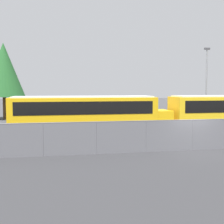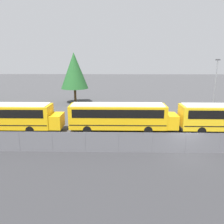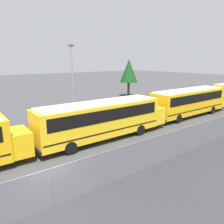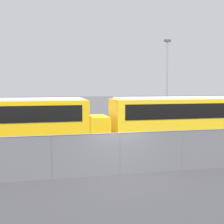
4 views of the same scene
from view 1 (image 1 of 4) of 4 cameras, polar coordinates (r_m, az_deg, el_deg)
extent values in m
plane|color=#424244|center=(20.15, 14.47, -6.77)|extent=(200.00, 200.00, 0.00)
cube|color=#9EA0A5|center=(19.99, 14.52, -4.10)|extent=(90.68, 0.03, 1.90)
cube|color=slate|center=(19.98, 14.53, -4.10)|extent=(90.68, 0.01, 1.90)
cylinder|color=slate|center=(19.88, 14.57, -1.39)|extent=(90.68, 0.05, 0.05)
cylinder|color=slate|center=(18.04, -12.52, -4.97)|extent=(0.07, 0.07, 1.90)
cylinder|color=slate|center=(18.22, -2.94, -4.78)|extent=(0.07, 0.07, 1.90)
cylinder|color=slate|center=(18.88, 6.20, -4.47)|extent=(0.07, 0.07, 1.90)
cylinder|color=slate|center=(19.99, 14.52, -4.10)|extent=(0.07, 0.07, 1.90)
cube|color=yellow|center=(24.05, -5.17, -0.49)|extent=(11.08, 2.58, 2.66)
cube|color=black|center=(24.00, -5.18, 0.91)|extent=(10.20, 2.62, 0.96)
cube|color=black|center=(24.12, -5.16, -2.25)|extent=(10.86, 2.61, 0.10)
cube|color=yellow|center=(25.51, 8.85, -1.45)|extent=(1.33, 2.37, 1.60)
cube|color=black|center=(24.23, -18.43, -3.46)|extent=(0.12, 2.58, 0.24)
cube|color=silver|center=(23.97, -5.19, 2.80)|extent=(10.53, 2.32, 0.10)
cylinder|color=black|center=(25.91, 2.16, -3.08)|extent=(0.97, 0.28, 0.97)
cylinder|color=black|center=(23.67, 3.48, -3.80)|extent=(0.97, 0.28, 0.97)
cylinder|color=black|center=(25.23, -13.23, -3.40)|extent=(0.97, 0.28, 0.97)
cylinder|color=black|center=(22.92, -13.42, -4.18)|extent=(0.97, 0.28, 0.97)
cube|color=black|center=(25.78, 10.97, -2.86)|extent=(0.12, 2.58, 0.24)
cylinder|color=black|center=(27.73, 14.19, -2.72)|extent=(0.97, 0.28, 0.97)
cylinder|color=black|center=(25.66, 16.43, -3.33)|extent=(0.97, 0.28, 0.97)
cylinder|color=gray|center=(35.95, 16.86, 4.43)|extent=(0.16, 0.16, 8.01)
cube|color=#47474C|center=(36.21, 17.00, 11.01)|extent=(0.60, 0.24, 0.20)
cylinder|color=#51381E|center=(40.90, -19.02, 0.70)|extent=(0.44, 0.44, 2.80)
cone|color=#235B28|center=(40.90, -19.19, 7.30)|extent=(5.10, 5.10, 6.63)
camera|label=2|loc=(5.19, 103.23, 60.37)|focal=35.00mm
camera|label=3|loc=(10.97, 20.30, 18.72)|focal=35.00mm
camera|label=4|loc=(6.75, 37.96, 5.07)|focal=50.00mm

